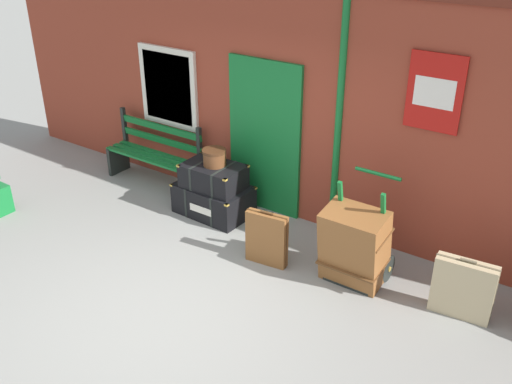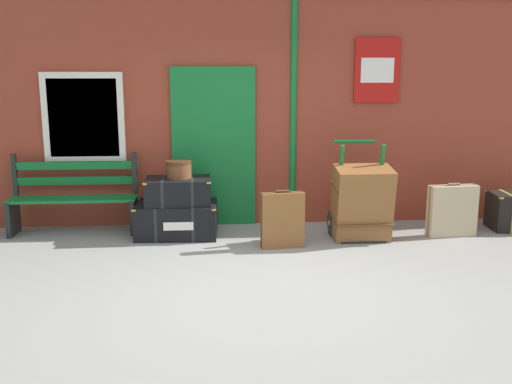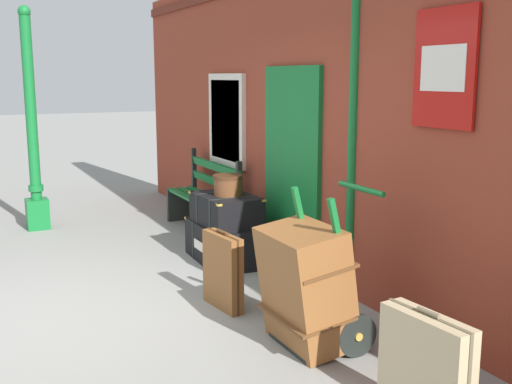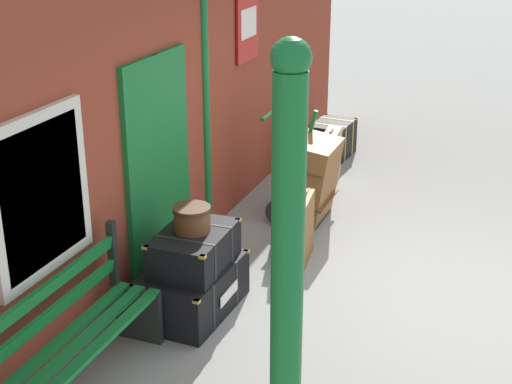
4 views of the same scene
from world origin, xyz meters
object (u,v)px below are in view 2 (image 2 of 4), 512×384
(steamer_trunk_base, at_px, (177,219))
(suitcase_tan, at_px, (283,220))
(large_brown_trunk, at_px, (362,203))
(platform_bench, at_px, (74,198))
(steamer_trunk_middle, at_px, (178,191))
(round_hatbox, at_px, (179,168))
(porters_trolley, at_px, (358,215))
(suitcase_olive, at_px, (452,211))

(steamer_trunk_base, xyz_separation_m, suitcase_tan, (1.27, -0.59, 0.12))
(steamer_trunk_base, bearing_deg, large_brown_trunk, -8.87)
(platform_bench, relative_size, steamer_trunk_middle, 1.95)
(large_brown_trunk, bearing_deg, round_hatbox, 171.03)
(platform_bench, height_order, steamer_trunk_middle, platform_bench)
(round_hatbox, relative_size, porters_trolley, 0.27)
(suitcase_olive, relative_size, suitcase_tan, 0.98)
(porters_trolley, height_order, large_brown_trunk, porters_trolley)
(suitcase_olive, bearing_deg, steamer_trunk_middle, 176.22)
(round_hatbox, bearing_deg, steamer_trunk_middle, -133.82)
(large_brown_trunk, relative_size, suitcase_olive, 1.36)
(steamer_trunk_base, relative_size, suitcase_tan, 1.47)
(steamer_trunk_base, relative_size, suitcase_olive, 1.51)
(steamer_trunk_base, height_order, large_brown_trunk, large_brown_trunk)
(round_hatbox, xyz_separation_m, suitcase_olive, (3.40, -0.24, -0.54))
(porters_trolley, height_order, suitcase_tan, porters_trolley)
(porters_trolley, relative_size, suitcase_tan, 1.69)
(steamer_trunk_base, distance_m, steamer_trunk_middle, 0.37)
(steamer_trunk_base, xyz_separation_m, round_hatbox, (0.04, -0.00, 0.65))
(porters_trolley, distance_m, suitcase_olive, 1.18)
(round_hatbox, height_order, suitcase_tan, round_hatbox)
(large_brown_trunk, bearing_deg, suitcase_olive, 5.24)
(platform_bench, distance_m, suitcase_tan, 2.73)
(steamer_trunk_middle, bearing_deg, large_brown_trunk, -8.48)
(steamer_trunk_middle, distance_m, large_brown_trunk, 2.27)
(platform_bench, height_order, suitcase_tan, platform_bench)
(porters_trolley, bearing_deg, large_brown_trunk, -90.00)
(round_hatbox, bearing_deg, suitcase_tan, -25.79)
(suitcase_olive, height_order, suitcase_tan, suitcase_tan)
(steamer_trunk_base, height_order, suitcase_tan, suitcase_tan)
(suitcase_tan, bearing_deg, round_hatbox, 154.21)
(round_hatbox, xyz_separation_m, suitcase_tan, (1.22, -0.59, -0.53))
(porters_trolley, bearing_deg, steamer_trunk_middle, 176.00)
(steamer_trunk_base, bearing_deg, suitcase_olive, -4.08)
(large_brown_trunk, xyz_separation_m, suitcase_olive, (1.18, 0.11, -0.14))
(steamer_trunk_base, relative_size, porters_trolley, 0.87)
(suitcase_olive, distance_m, suitcase_tan, 2.21)
(steamer_trunk_middle, distance_m, suitcase_olive, 3.44)
(platform_bench, height_order, porters_trolley, porters_trolley)
(suitcase_olive, bearing_deg, platform_bench, 173.92)
(platform_bench, distance_m, steamer_trunk_base, 1.36)
(steamer_trunk_base, bearing_deg, round_hatbox, -3.71)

